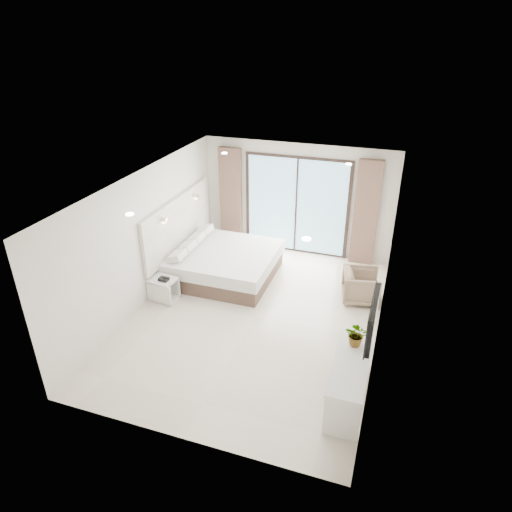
# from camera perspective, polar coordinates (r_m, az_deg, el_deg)

# --- Properties ---
(ground) EXTENTS (6.20, 6.20, 0.00)m
(ground) POSITION_cam_1_polar(r_m,az_deg,el_deg) (9.00, -0.07, -7.60)
(ground) COLOR beige
(ground) RESTS_ON ground
(room_shell) EXTENTS (4.62, 6.22, 2.72)m
(room_shell) POSITION_cam_1_polar(r_m,az_deg,el_deg) (9.00, 0.48, 3.93)
(room_shell) COLOR silver
(room_shell) RESTS_ON ground
(bed) EXTENTS (2.23, 2.12, 0.76)m
(bed) POSITION_cam_1_polar(r_m,az_deg,el_deg) (10.24, -4.06, -0.90)
(bed) COLOR brown
(bed) RESTS_ON ground
(nightstand) EXTENTS (0.58, 0.50, 0.48)m
(nightstand) POSITION_cam_1_polar(r_m,az_deg,el_deg) (9.60, -11.48, -4.07)
(nightstand) COLOR silver
(nightstand) RESTS_ON ground
(phone) EXTENTS (0.20, 0.16, 0.06)m
(phone) POSITION_cam_1_polar(r_m,az_deg,el_deg) (9.40, -11.47, -2.85)
(phone) COLOR black
(phone) RESTS_ON nightstand
(console_desk) EXTENTS (0.51, 1.64, 0.77)m
(console_desk) POSITION_cam_1_polar(r_m,az_deg,el_deg) (7.06, 11.76, -13.95)
(console_desk) COLOR silver
(console_desk) RESTS_ON ground
(plant) EXTENTS (0.35, 0.39, 0.30)m
(plant) POSITION_cam_1_polar(r_m,az_deg,el_deg) (7.14, 12.48, -9.83)
(plant) COLOR #33662D
(plant) RESTS_ON console_desk
(armchair) EXTENTS (0.80, 0.84, 0.74)m
(armchair) POSITION_cam_1_polar(r_m,az_deg,el_deg) (9.56, 13.02, -3.49)
(armchair) COLOR #7B6450
(armchair) RESTS_ON ground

